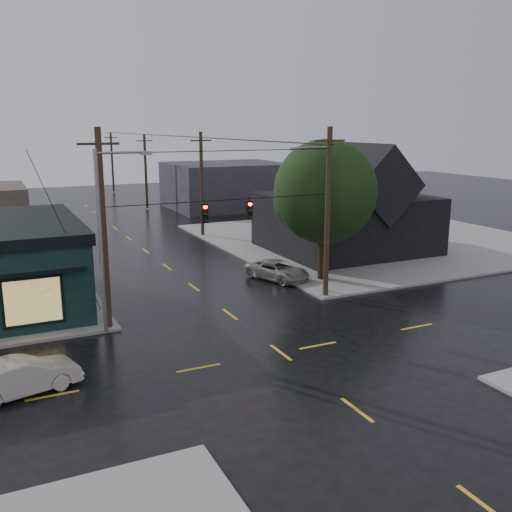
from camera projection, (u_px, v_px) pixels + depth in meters
name	position (u px, v px, depth m)	size (l,w,h in m)	color
ground_plane	(281.00, 353.00, 26.23)	(160.00, 160.00, 0.00)	black
sidewalk_ne	(372.00, 239.00, 52.18)	(28.00, 28.00, 0.15)	gray
ne_building	(346.00, 197.00, 46.46)	(12.60, 11.60, 8.75)	black
corner_tree	(325.00, 192.00, 37.06)	(6.79, 6.79, 9.24)	black
utility_pole_nw	(110.00, 329.00, 29.23)	(2.00, 0.32, 10.15)	#322416
utility_pole_ne	(325.00, 297.00, 34.67)	(2.00, 0.32, 10.15)	#322416
utility_pole_far_a	(203.00, 236.00, 53.59)	(2.00, 0.32, 9.65)	#322416
utility_pole_far_b	(147.00, 209.00, 71.20)	(2.00, 0.32, 9.15)	#322416
utility_pole_far_c	(114.00, 192.00, 88.80)	(2.00, 0.32, 9.15)	#322416
span_signal_assembly	(227.00, 211.00, 30.71)	(13.00, 0.48, 1.23)	black
streetlight_nw	(106.00, 334.00, 28.49)	(5.40, 0.30, 9.15)	gray
streetlight_ne	(326.00, 293.00, 35.49)	(5.40, 0.30, 9.15)	gray
bg_building_east	(227.00, 185.00, 71.90)	(14.00, 12.00, 5.60)	#29292E
sedan_cream	(22.00, 377.00, 22.04)	(1.54, 4.40, 1.45)	beige
suv_silver	(278.00, 270.00, 38.46)	(2.15, 4.66, 1.29)	gray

